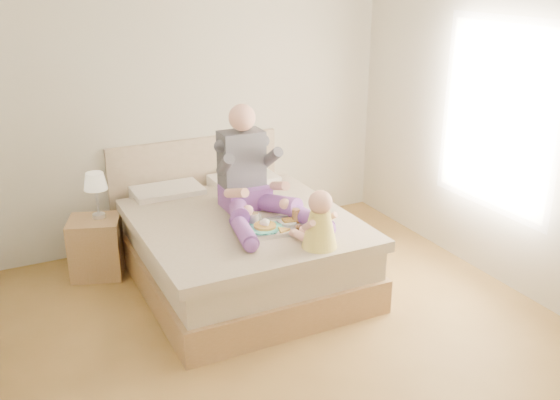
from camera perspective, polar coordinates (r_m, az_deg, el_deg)
name	(u,v)px	position (r m, az deg, el deg)	size (l,w,h in m)	color
room	(305,136)	(4.12, 2.29, 5.85)	(4.02, 4.22, 2.71)	brown
bed	(235,242)	(5.41, -4.11, -3.86)	(1.70, 2.18, 1.00)	olive
nightstand	(96,247)	(5.67, -16.45, -4.15)	(0.53, 0.50, 0.52)	olive
lamp	(95,184)	(5.49, -16.53, 1.43)	(0.20, 0.20, 0.41)	silver
adult	(251,182)	(5.18, -2.65, 1.69)	(0.78, 1.09, 0.92)	#6F3C96
tray	(276,225)	(4.92, -0.35, -2.31)	(0.50, 0.42, 0.13)	silver
baby	(319,224)	(4.57, 3.57, -2.20)	(0.30, 0.40, 0.44)	#FFE950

